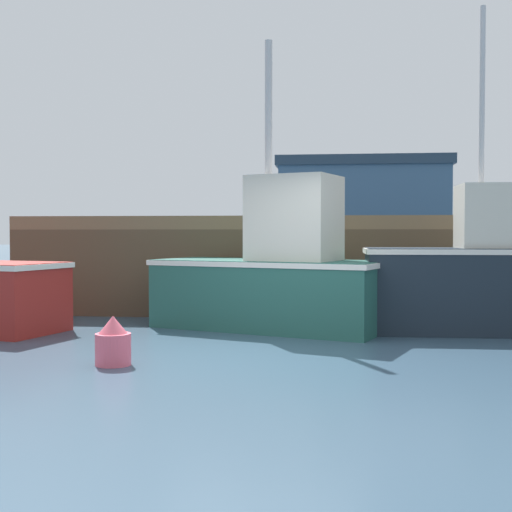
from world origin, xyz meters
The scene contains 6 objects.
ground centered at (0.00, 0.00, -0.05)m, with size 120.00×160.00×0.10m.
pier centered at (1.40, 6.34, 1.52)m, with size 13.15×6.60×1.87m.
fishing_boat_near_right centered at (-0.05, 2.39, 0.87)m, with size 4.02×2.67×4.63m.
fishing_boat_mid centered at (3.23, 2.28, 0.93)m, with size 3.54×1.16×5.01m.
warehouse centered at (2.46, 28.77, 2.76)m, with size 8.91×6.33×5.48m.
mooring_buoy_foreground centered at (-1.68, -0.83, 0.26)m, with size 0.42×0.42×0.58m.
Camera 1 is at (0.86, -8.53, 1.55)m, focal length 47.84 mm.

